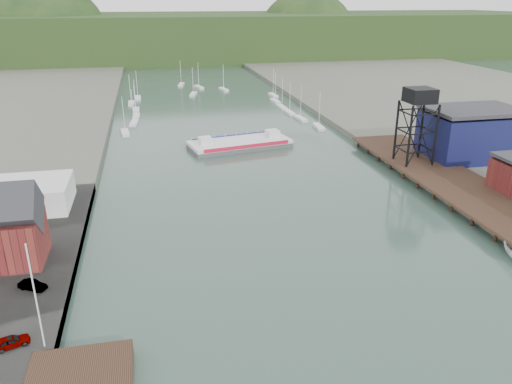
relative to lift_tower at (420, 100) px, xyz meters
name	(u,v)px	position (x,y,z in m)	size (l,w,h in m)	color
ground	(377,377)	(-35.00, -58.00, -15.65)	(600.00, 600.00, 0.00)	#2C453D
east_pier	(454,182)	(2.00, -13.00, -13.75)	(14.00, 70.00, 2.45)	black
white_shed	(16,196)	(-79.00, -8.00, -11.80)	(18.00, 12.00, 4.50)	silver
flagpole	(35,297)	(-68.00, -48.00, -8.05)	(0.16, 0.16, 12.00)	silver
lift_tower	(420,100)	(0.00, 0.00, 0.00)	(6.50, 6.50, 16.00)	black
blue_shed	(471,134)	(15.00, 2.00, -8.59)	(20.50, 14.50, 11.30)	#0C1038
marina_sailboats	(208,105)	(-34.92, 80.46, -15.30)	(57.71, 92.65, 0.90)	silver
distant_hills	(170,40)	(-38.98, 243.35, -5.27)	(500.00, 120.00, 80.00)	black
chain_ferry	(240,143)	(-33.60, 26.09, -14.60)	(26.82, 14.85, 3.65)	#4B4B4D
car_west_a	(11,341)	(-71.33, -47.37, -13.42)	(1.49, 3.70, 1.26)	#999999
car_west_b	(33,285)	(-71.31, -36.19, -13.45)	(1.26, 3.62, 1.19)	#999999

